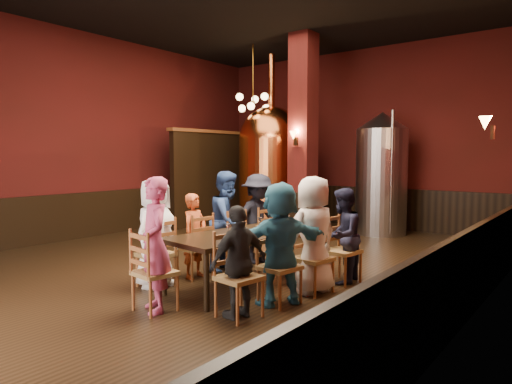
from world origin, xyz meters
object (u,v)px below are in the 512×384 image
Objects in this scene: person_1 at (195,236)px; person_2 at (228,221)px; steel_vessel at (381,173)px; rose_vase at (280,211)px; copper_kettle at (271,166)px; dining_table at (251,236)px; person_0 at (155,233)px.

person_1 is 0.68m from person_2.
person_2 is at bearing -13.05° from person_1.
steel_vessel is (0.68, 5.34, 0.77)m from person_1.
copper_kettle is at bearing 127.52° from rose_vase.
rose_vase is at bearing -88.02° from steel_vessel.
person_2 is (-0.80, 0.44, 0.10)m from dining_table.
steel_vessel is at bearing -19.09° from person_0.
dining_table is 1.67× the size of person_0.
person_2 reaches higher than person_0.
rose_vase is at bearing -75.00° from person_2.
copper_kettle is 1.53× the size of steel_vessel.
dining_table is 5.15m from copper_kettle.
copper_kettle is at bearing 14.54° from person_2.
dining_table is at bearing -130.91° from person_2.
person_0 reaches higher than person_1.
copper_kettle is (-1.74, 5.16, 0.80)m from person_0.
steel_vessel reaches higher than person_0.
steel_vessel is at bearing 99.99° from dining_table.
person_0 is at bearing -71.33° from copper_kettle.
person_1 is (0.09, 0.66, -0.13)m from person_0.
copper_kettle is (-1.83, 4.50, 0.93)m from person_1.
person_2 is at bearing -63.44° from copper_kettle.
person_0 reaches higher than rose_vase.
person_0 is 6.09m from steel_vessel.
person_0 is 0.35× the size of copper_kettle.
dining_table is 5.18m from steel_vessel.
rose_vase is (0.15, -4.31, -0.45)m from steel_vessel.
person_2 is (0.18, 1.32, 0.03)m from person_0.
copper_kettle is at bearing 16.80° from person_1.
person_0 is 1.33m from person_2.
dining_table is at bearing -85.92° from rose_vase.
steel_vessel reaches higher than person_2.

